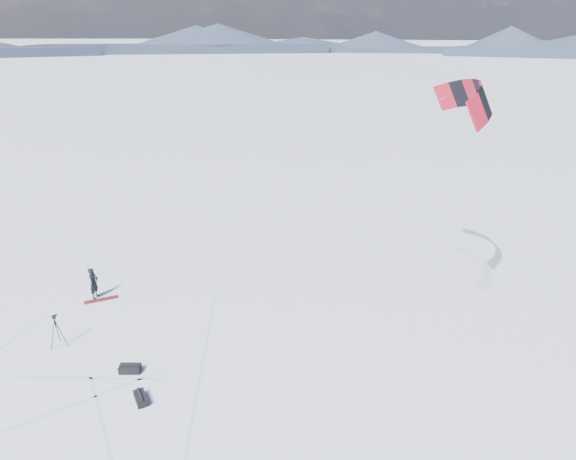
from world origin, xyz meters
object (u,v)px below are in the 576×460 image
at_px(tripod, 56,326).
at_px(gear_bag_b, 141,398).
at_px(snowboard, 101,300).
at_px(snowkiter, 96,297).
at_px(gear_bag_a, 130,369).

distance_m(tripod, gear_bag_b, 5.64).
bearing_deg(snowboard, gear_bag_b, -84.54).
bearing_deg(tripod, snowkiter, 97.33).
xyz_separation_m(snowboard, tripod, (1.03, -3.75, 0.98)).
relative_size(snowboard, tripod, 1.05).
bearing_deg(snowboard, snowkiter, 117.67).
bearing_deg(tripod, gear_bag_b, -29.47).
xyz_separation_m(gear_bag_a, gear_bag_b, (1.43, -1.22, -0.01)).
bearing_deg(gear_bag_a, gear_bag_b, -61.54).
bearing_deg(snowboard, gear_bag_a, -84.27).
height_order(snowkiter, gear_bag_b, snowkiter).
bearing_deg(snowkiter, gear_bag_b, -142.05).
distance_m(snowkiter, gear_bag_a, 6.84).
distance_m(tripod, gear_bag_a, 4.03).
bearing_deg(gear_bag_b, snowkiter, -178.27).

